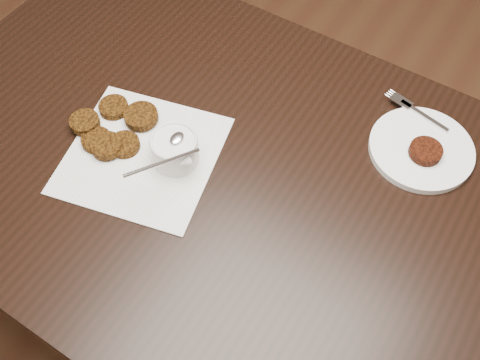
% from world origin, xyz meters
% --- Properties ---
extents(floor, '(4.00, 4.00, 0.00)m').
position_xyz_m(floor, '(0.00, 0.00, 0.00)').
color(floor, '#50301B').
rests_on(floor, ground).
extents(table, '(1.26, 0.81, 0.75)m').
position_xyz_m(table, '(-0.05, 0.03, 0.38)').
color(table, black).
rests_on(table, floor).
extents(napkin, '(0.32, 0.32, 0.00)m').
position_xyz_m(napkin, '(-0.19, -0.02, 0.75)').
color(napkin, white).
rests_on(napkin, table).
extents(sauce_ramekin, '(0.12, 0.12, 0.12)m').
position_xyz_m(sauce_ramekin, '(-0.13, 0.00, 0.81)').
color(sauce_ramekin, silver).
rests_on(sauce_ramekin, napkin).
extents(patty_cluster, '(0.26, 0.26, 0.02)m').
position_xyz_m(patty_cluster, '(-0.25, -0.02, 0.76)').
color(patty_cluster, brown).
rests_on(patty_cluster, napkin).
extents(plate_with_patty, '(0.23, 0.23, 0.03)m').
position_xyz_m(plate_with_patty, '(0.24, 0.26, 0.76)').
color(plate_with_patty, white).
rests_on(plate_with_patty, table).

